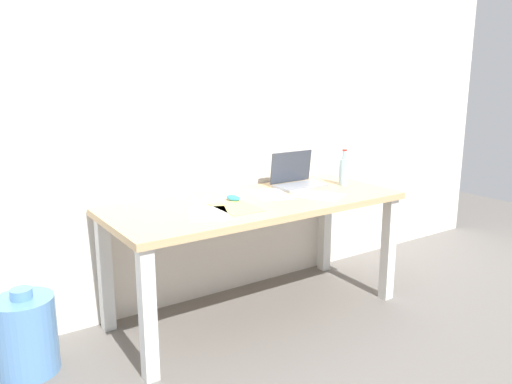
{
  "coord_description": "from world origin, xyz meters",
  "views": [
    {
      "loc": [
        -1.68,
        -2.48,
        1.48
      ],
      "look_at": [
        0.0,
        0.0,
        0.78
      ],
      "focal_mm": 36.33,
      "sensor_mm": 36.0,
      "label": 1
    }
  ],
  "objects_px": {
    "desk": "(256,215)",
    "water_cooler_jug": "(26,335)",
    "beer_bottle": "(344,171)",
    "computer_mouse": "(233,198)",
    "laptop_right": "(297,179)"
  },
  "relations": [
    {
      "from": "desk",
      "to": "water_cooler_jug",
      "type": "bearing_deg",
      "value": 175.7
    },
    {
      "from": "beer_bottle",
      "to": "computer_mouse",
      "type": "bearing_deg",
      "value": 176.41
    },
    {
      "from": "desk",
      "to": "computer_mouse",
      "type": "xyz_separation_m",
      "value": [
        -0.12,
        0.07,
        0.11
      ]
    },
    {
      "from": "computer_mouse",
      "to": "water_cooler_jug",
      "type": "bearing_deg",
      "value": 166.49
    },
    {
      "from": "desk",
      "to": "water_cooler_jug",
      "type": "distance_m",
      "value": 1.39
    },
    {
      "from": "beer_bottle",
      "to": "water_cooler_jug",
      "type": "relative_size",
      "value": 0.55
    },
    {
      "from": "desk",
      "to": "water_cooler_jug",
      "type": "height_order",
      "value": "desk"
    },
    {
      "from": "computer_mouse",
      "to": "desk",
      "type": "bearing_deg",
      "value": -40.8
    },
    {
      "from": "desk",
      "to": "beer_bottle",
      "type": "distance_m",
      "value": 0.75
    },
    {
      "from": "desk",
      "to": "beer_bottle",
      "type": "bearing_deg",
      "value": 1.02
    },
    {
      "from": "desk",
      "to": "laptop_right",
      "type": "xyz_separation_m",
      "value": [
        0.43,
        0.16,
        0.15
      ]
    },
    {
      "from": "laptop_right",
      "to": "water_cooler_jug",
      "type": "height_order",
      "value": "laptop_right"
    },
    {
      "from": "water_cooler_jug",
      "to": "laptop_right",
      "type": "bearing_deg",
      "value": 1.94
    },
    {
      "from": "laptop_right",
      "to": "computer_mouse",
      "type": "xyz_separation_m",
      "value": [
        -0.55,
        -0.09,
        -0.04
      ]
    },
    {
      "from": "desk",
      "to": "water_cooler_jug",
      "type": "xyz_separation_m",
      "value": [
        -1.32,
        0.1,
        -0.43
      ]
    }
  ]
}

